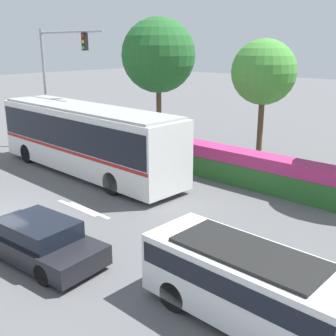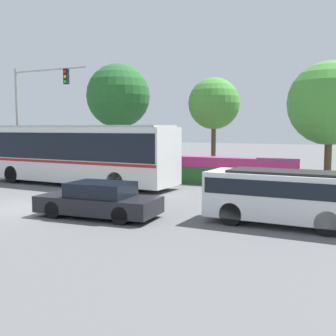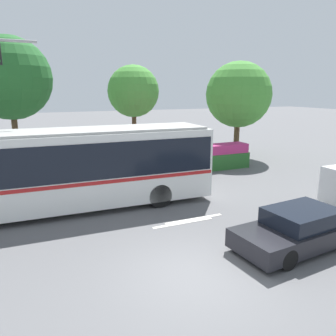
% 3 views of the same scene
% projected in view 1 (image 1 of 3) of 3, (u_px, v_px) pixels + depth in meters
% --- Properties ---
extents(city_bus, '(11.52, 2.83, 3.28)m').
position_uv_depth(city_bus, '(86.00, 136.00, 20.19)').
color(city_bus, silver).
rests_on(city_bus, ground).
extents(sedan_foreground, '(4.48, 2.17, 1.24)m').
position_uv_depth(sedan_foreground, '(38.00, 240.00, 12.28)').
color(sedan_foreground, black).
rests_on(sedan_foreground, ground).
extents(suv_left_lane, '(4.90, 1.93, 1.78)m').
position_uv_depth(suv_left_lane, '(247.00, 280.00, 9.38)').
color(suv_left_lane, silver).
rests_on(suv_left_lane, ground).
extents(traffic_light_pole, '(5.80, 0.24, 6.98)m').
position_uv_depth(traffic_light_pole, '(56.00, 70.00, 24.16)').
color(traffic_light_pole, gray).
rests_on(traffic_light_pole, ground).
extents(flowering_hedge, '(8.95, 1.14, 1.53)m').
position_uv_depth(flowering_hedge, '(246.00, 168.00, 18.77)').
color(flowering_hedge, '#286028').
rests_on(flowering_hedge, ground).
extents(street_tree_left, '(4.58, 4.58, 7.73)m').
position_uv_depth(street_tree_left, '(159.00, 56.00, 25.77)').
color(street_tree_left, brown).
rests_on(street_tree_left, ground).
extents(street_tree_centre, '(3.35, 3.35, 6.41)m').
position_uv_depth(street_tree_centre, '(264.00, 73.00, 21.49)').
color(street_tree_centre, brown).
rests_on(street_tree_centre, ground).
extents(lane_stripe_near, '(2.40, 0.16, 0.01)m').
position_uv_depth(lane_stripe_near, '(89.00, 210.00, 16.03)').
color(lane_stripe_near, silver).
rests_on(lane_stripe_near, ground).
extents(lane_stripe_mid, '(2.40, 0.16, 0.01)m').
position_uv_depth(lane_stripe_mid, '(77.00, 208.00, 16.26)').
color(lane_stripe_mid, silver).
rests_on(lane_stripe_mid, ground).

